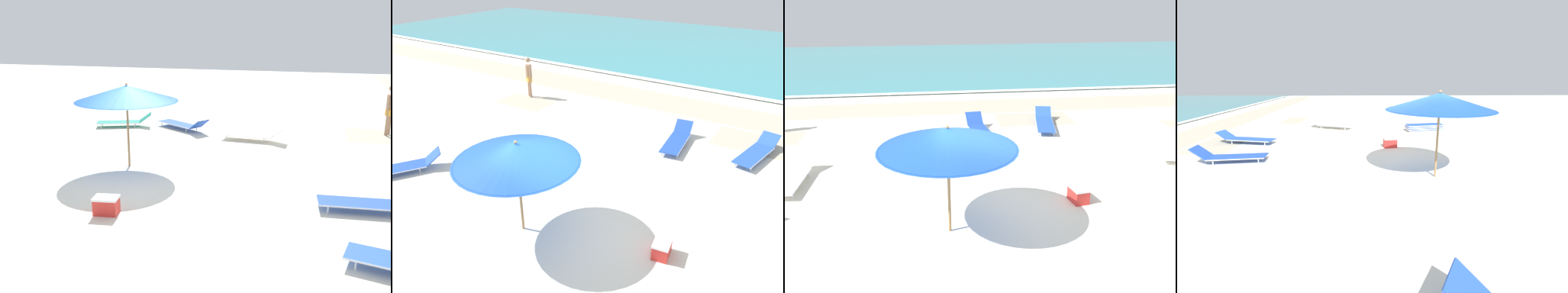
{
  "view_description": "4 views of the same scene",
  "coord_description": "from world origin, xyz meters",
  "views": [
    {
      "loc": [
        9.48,
        4.47,
        3.66
      ],
      "look_at": [
        0.12,
        1.68,
        1.01
      ],
      "focal_mm": 40.0,
      "sensor_mm": 36.0,
      "label": 1
    },
    {
      "loc": [
        4.17,
        -5.71,
        5.75
      ],
      "look_at": [
        -0.77,
        1.96,
        1.15
      ],
      "focal_mm": 35.0,
      "sensor_mm": 36.0,
      "label": 2
    },
    {
      "loc": [
        -1.37,
        -8.42,
        4.74
      ],
      "look_at": [
        -0.04,
        1.67,
        1.01
      ],
      "focal_mm": 40.0,
      "sensor_mm": 36.0,
      "label": 3
    },
    {
      "loc": [
        -7.52,
        1.36,
        2.62
      ],
      "look_at": [
        -0.39,
        1.13,
        0.71
      ],
      "focal_mm": 24.0,
      "sensor_mm": 36.0,
      "label": 4
    }
  ],
  "objects": [
    {
      "name": "sun_lounger_near_water_right",
      "position": [
        2.89,
        6.12,
        0.2
      ],
      "size": [
        1.06,
        2.38,
        0.48
      ],
      "rotation": [
        0.0,
        0.0,
        -0.2
      ],
      "color": "blue",
      "rests_on": "ground_plane"
    },
    {
      "name": "beach_umbrella",
      "position": [
        -0.96,
        -0.54,
        2.01
      ],
      "size": [
        2.75,
        2.75,
        2.29
      ],
      "color": "#9E7547",
      "rests_on": "ground_plane"
    },
    {
      "name": "cooler_box",
      "position": [
        2.12,
        0.38,
        0.19
      ],
      "size": [
        0.43,
        0.55,
        0.37
      ],
      "rotation": [
        0.0,
        0.0,
        1.73
      ],
      "color": "red",
      "rests_on": "ground_plane"
    },
    {
      "name": "ground_plane",
      "position": [
        0.0,
        0.01,
        -0.08
      ],
      "size": [
        60.0,
        60.0,
        0.16
      ],
      "color": "silver"
    },
    {
      "name": "sun_lounger_beside_umbrella",
      "position": [
        5.93,
        3.08,
        0.21
      ],
      "size": [
        1.34,
        2.27,
        0.48
      ],
      "rotation": [
        0.0,
        0.0,
        -0.36
      ],
      "color": "white",
      "rests_on": "ground_plane"
    },
    {
      "name": "lounger_stack",
      "position": [
        5.23,
        -1.64,
        0.16
      ],
      "size": [
        0.94,
        1.99,
        0.32
      ],
      "rotation": [
        0.0,
        0.0,
        0.18
      ],
      "color": "blue",
      "rests_on": "ground_plane"
    },
    {
      "name": "sun_lounger_near_water_left",
      "position": [
        -4.78,
        2.27,
        0.21
      ],
      "size": [
        0.71,
        2.12,
        0.52
      ],
      "rotation": [
        0.0,
        0.0,
        -0.05
      ],
      "color": "white",
      "rests_on": "ground_plane"
    },
    {
      "name": "sun_lounger_under_umbrella",
      "position": [
        0.46,
        5.57,
        0.21
      ],
      "size": [
        0.82,
        2.17,
        0.54
      ],
      "rotation": [
        0.0,
        0.0,
        0.11
      ],
      "color": "blue",
      "rests_on": "ground_plane"
    }
  ]
}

